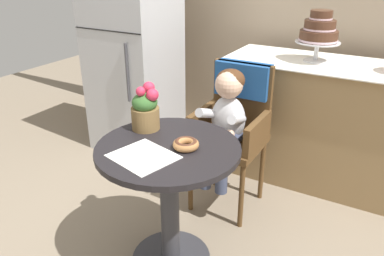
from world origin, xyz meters
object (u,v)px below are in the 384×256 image
at_px(seated_child, 226,116).
at_px(donut_front, 186,144).
at_px(refrigerator, 134,51).
at_px(flower_vase, 146,109).
at_px(wicker_chair, 236,113).
at_px(cafe_table, 169,183).
at_px(tiered_cake_stand, 319,32).

xyz_separation_m(seated_child, donut_front, (0.05, -0.56, 0.07)).
distance_m(seated_child, refrigerator, 1.22).
bearing_deg(flower_vase, wicker_chair, 67.43).
bearing_deg(seated_child, refrigerator, 154.68).
bearing_deg(seated_child, cafe_table, -94.11).
relative_size(cafe_table, wicker_chair, 0.75).
bearing_deg(tiered_cake_stand, seated_child, -115.38).
bearing_deg(wicker_chair, donut_front, -81.50).
bearing_deg(seated_child, flower_vase, -119.04).
distance_m(tiered_cake_stand, refrigerator, 1.47).
relative_size(tiered_cake_stand, refrigerator, 0.20).
height_order(wicker_chair, tiered_cake_stand, tiered_cake_stand).
bearing_deg(tiered_cake_stand, cafe_table, -106.37).
bearing_deg(wicker_chair, flower_vase, -107.72).
distance_m(seated_child, flower_vase, 0.55).
height_order(seated_child, refrigerator, refrigerator).
distance_m(wicker_chair, flower_vase, 0.70).
xyz_separation_m(cafe_table, refrigerator, (-1.05, 1.10, 0.34)).
height_order(cafe_table, flower_vase, flower_vase).
bearing_deg(refrigerator, tiered_cake_stand, 7.96).
distance_m(wicker_chair, tiered_cake_stand, 0.80).
bearing_deg(donut_front, wicker_chair, 93.65).
relative_size(donut_front, refrigerator, 0.08).
xyz_separation_m(seated_child, tiered_cake_stand, (0.34, 0.72, 0.43)).
bearing_deg(seated_child, donut_front, -85.34).
bearing_deg(refrigerator, cafe_table, -46.33).
height_order(flower_vase, tiered_cake_stand, tiered_cake_stand).
bearing_deg(donut_front, seated_child, 94.66).
relative_size(wicker_chair, flower_vase, 3.83).
bearing_deg(tiered_cake_stand, refrigerator, -172.04).
distance_m(cafe_table, wicker_chair, 0.75).
distance_m(cafe_table, flower_vase, 0.41).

